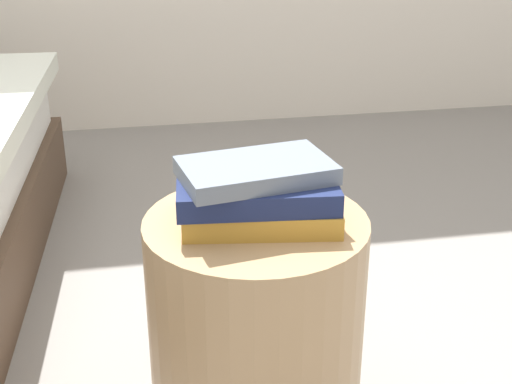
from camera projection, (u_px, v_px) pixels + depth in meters
side_table at (256, 334)px, 1.33m from camera, size 0.40×0.40×0.47m
book_ochre at (261, 210)px, 1.23m from camera, size 0.28×0.20×0.04m
book_navy at (258, 191)px, 1.20m from camera, size 0.28×0.18×0.04m
book_slate at (258, 169)px, 1.20m from camera, size 0.27×0.19×0.03m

